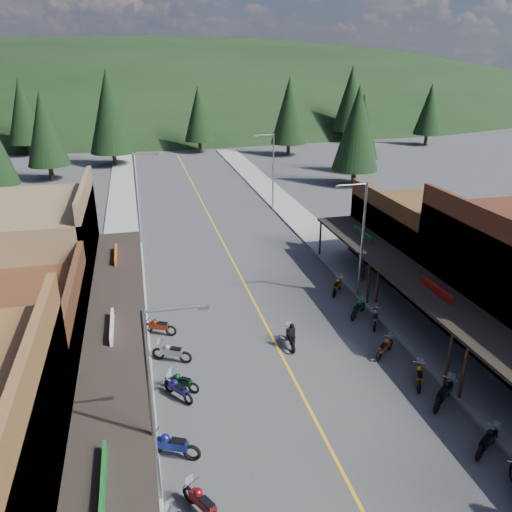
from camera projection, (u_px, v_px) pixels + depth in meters
ground at (294, 379)px, 25.44m from camera, size 220.00×220.00×0.00m
centerline at (225, 246)px, 43.49m from camera, size 0.15×90.00×0.01m
sidewalk_west at (122, 253)px, 41.57m from camera, size 3.40×94.00×0.15m
sidewalk_east at (319, 237)px, 45.36m from camera, size 3.40×94.00×0.15m
shop_west_2 at (1, 354)px, 23.04m from camera, size 10.90×9.00×6.20m
shop_west_3 at (32, 259)px, 31.33m from camera, size 10.90×10.20×8.20m
shop_east_3 at (423, 239)px, 37.69m from camera, size 10.90×10.20×6.20m
streetlight_0 at (156, 402)px, 16.86m from camera, size 2.16×0.18×8.00m
streetlight_1 at (138, 195)px, 42.13m from camera, size 2.16×0.18×8.00m
streetlight_2 at (361, 236)px, 32.52m from camera, size 2.16×0.18×8.00m
streetlight_3 at (272, 168)px, 52.38m from camera, size 2.16×0.18×8.00m
ridge_hill at (156, 113)px, 147.30m from camera, size 310.00×140.00×60.00m
pine_1 at (23, 111)px, 80.72m from camera, size 5.88×5.88×12.50m
pine_2 at (110, 111)px, 72.65m from camera, size 6.72×6.72×14.00m
pine_3 at (199, 114)px, 83.48m from camera, size 5.04×5.04×11.00m
pine_4 at (289, 110)px, 80.83m from camera, size 5.88×5.88×12.50m
pine_5 at (351, 98)px, 94.87m from camera, size 6.72×6.72×14.00m
pine_6 at (430, 109)px, 90.82m from camera, size 5.04×5.04×11.00m
pine_9 at (362, 126)px, 68.92m from camera, size 4.93×4.93×10.80m
pine_10 at (44, 128)px, 64.14m from camera, size 5.38×5.38×11.60m
pine_11 at (357, 128)px, 61.43m from camera, size 5.82×5.82×12.40m
bike_west_5 at (203, 502)px, 17.65m from camera, size 1.78×2.29×1.27m
bike_west_6 at (172, 444)px, 20.26m from camera, size 2.46×1.72×1.34m
bike_west_7 at (178, 388)px, 23.84m from camera, size 1.67×1.99×1.13m
bike_west_8 at (181, 381)px, 24.43m from camera, size 1.90×1.61×1.08m
bike_west_9 at (172, 351)px, 26.73m from camera, size 2.28×1.63×1.25m
bike_west_10 at (159, 326)px, 29.34m from camera, size 2.19×1.53×1.20m
bike_east_5 at (488, 440)px, 20.62m from camera, size 2.05×1.57×1.14m
bike_east_6 at (444, 392)px, 23.43m from camera, size 2.26×1.98×1.30m
bike_east_7 at (419, 375)px, 24.87m from camera, size 1.50×2.02×1.11m
bike_east_8 at (385, 346)px, 27.35m from camera, size 1.88×1.66×1.08m
bike_east_9 at (375, 317)px, 30.37m from camera, size 1.48×2.05×1.12m
bike_east_10 at (358, 308)px, 31.48m from camera, size 1.92×1.84×1.14m
bike_east_11 at (337, 285)px, 34.56m from camera, size 1.76×2.06×1.17m
rider_on_bike at (291, 336)px, 28.16m from camera, size 0.87×2.10×1.56m
pedestrian_east_b at (361, 270)px, 36.10m from camera, size 0.88×0.82×1.58m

